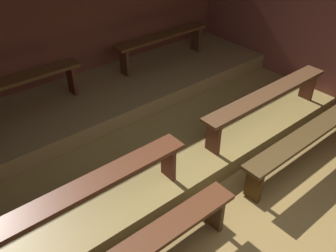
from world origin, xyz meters
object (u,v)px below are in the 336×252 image
Objects in this scene: bench_middle_left at (16,86)px; bench_floor_right at (309,136)px; bench_lower_left at (85,193)px; bench_middle_right at (163,40)px; bench_lower_right at (268,97)px.

bench_floor_right is at bearing -46.96° from bench_middle_left.
bench_middle_right reaches higher than bench_lower_left.
bench_middle_left is at bearing 133.04° from bench_floor_right.
bench_middle_left reaches higher than bench_lower_left.
bench_floor_right is 1.02× the size of bench_lower_left.
bench_lower_left is 1.29× the size of bench_middle_left.
bench_floor_right is 2.77m from bench_middle_right.
bench_middle_left reaches higher than bench_floor_right.
bench_middle_left is (-2.57, 2.03, 0.22)m from bench_lower_right.
bench_middle_left is at bearing 141.71° from bench_lower_right.
bench_middle_left is (-2.55, 2.73, 0.45)m from bench_floor_right.
bench_lower_left and bench_lower_right have the same top height.
bench_lower_left is at bearing 180.00° from bench_lower_right.
bench_middle_right reaches higher than bench_floor_right.
bench_lower_left reaches higher than bench_floor_right.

